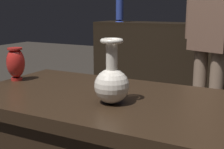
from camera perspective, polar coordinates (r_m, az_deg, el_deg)
back_display_shelf at (r=3.37m, az=17.76°, el=0.44°), size 2.60×0.40×0.99m
vase_centerpiece at (r=1.14m, az=-0.05°, el=-1.34°), size 0.13×0.13×0.24m
vase_tall_behind at (r=1.57m, az=-17.34°, el=2.07°), size 0.09×0.09×0.16m
shelf_vase_far_left at (r=3.59m, az=1.42°, el=12.50°), size 0.11×0.11×0.36m
shelf_vase_center at (r=3.23m, az=18.16°, el=9.83°), size 0.09×0.09×0.18m
visitor_center_back at (r=2.55m, az=17.85°, el=7.73°), size 0.44×0.28×1.65m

